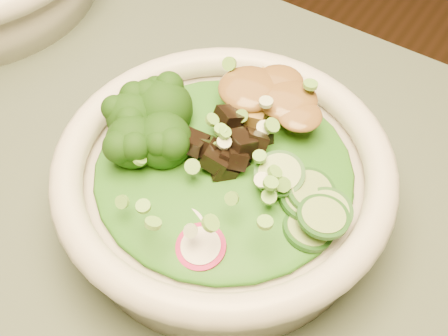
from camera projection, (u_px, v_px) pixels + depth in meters
The scene contains 9 objects.
salad_bowl at pixel (224, 184), 0.47m from camera, with size 0.25×0.25×0.07m.
lettuce_bed at pixel (224, 167), 0.45m from camera, with size 0.19×0.19×0.02m, color #1B5D13.
broccoli_florets at pixel (154, 126), 0.46m from camera, with size 0.07×0.07×0.04m, color black, non-canonical shape.
radish_slices at pixel (182, 229), 0.42m from camera, with size 0.10×0.04×0.02m, color #9E0C44, non-canonical shape.
cucumber_slices at pixel (301, 193), 0.42m from camera, with size 0.07×0.07×0.03m, color #90B363, non-canonical shape.
mushroom_heap at pixel (232, 145), 0.45m from camera, with size 0.07×0.07×0.04m, color black, non-canonical shape.
tofu_cubes at pixel (264, 107), 0.48m from camera, with size 0.08×0.06×0.03m, color olive, non-canonical shape.
peanut_sauce at pixel (265, 95), 0.47m from camera, with size 0.07×0.05×0.01m, color brown.
scallion_garnish at pixel (224, 148), 0.44m from camera, with size 0.18×0.18×0.02m, color #6AAF3D, non-canonical shape.
Camera 1 is at (0.12, -0.10, 1.16)m, focal length 50.00 mm.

